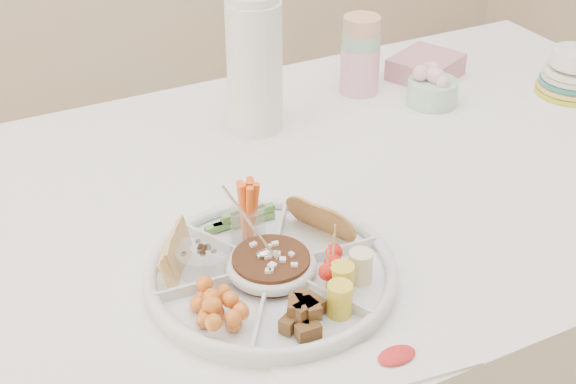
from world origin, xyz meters
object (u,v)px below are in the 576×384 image
dining_table (361,320)px  party_tray (271,269)px  plate_stack (574,72)px  thermos (255,62)px

dining_table → party_tray: party_tray is taller
plate_stack → dining_table: bearing=-172.0°
dining_table → party_tray: size_ratio=4.00×
plate_stack → party_tray: bearing=-161.5°
party_tray → plate_stack: size_ratio=2.43×
thermos → plate_stack: thermos is taller
dining_table → plate_stack: 0.72m
plate_stack → thermos: bearing=166.1°
dining_table → plate_stack: bearing=8.0°
dining_table → party_tray: (-0.32, -0.22, 0.40)m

